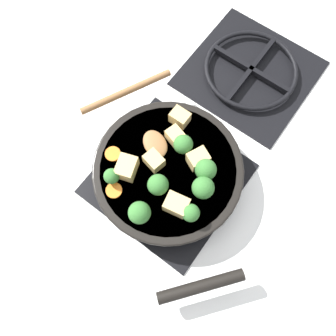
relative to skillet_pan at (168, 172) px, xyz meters
name	(u,v)px	position (x,y,z in m)	size (l,w,h in m)	color
ground_plane	(168,179)	(0.00, 0.00, -0.06)	(2.40, 2.40, 0.00)	white
front_burner_grate	(168,177)	(0.00, 0.00, -0.04)	(0.31, 0.31, 0.03)	black
rear_burner_grate	(250,71)	(0.00, 0.36, -0.04)	(0.31, 0.31, 0.03)	black
skillet_pan	(168,172)	(0.00, 0.00, 0.00)	(0.42, 0.39, 0.05)	black
wooden_spoon	(139,114)	(-0.13, 0.06, 0.03)	(0.23, 0.21, 0.02)	olive
tofu_cube_center_large	(154,161)	(-0.03, -0.01, 0.04)	(0.04, 0.03, 0.03)	#DBB770
tofu_cube_near_handle	(127,168)	(-0.07, -0.05, 0.04)	(0.05, 0.04, 0.04)	#DBB770
tofu_cube_east_chunk	(198,159)	(0.04, 0.05, 0.04)	(0.04, 0.03, 0.03)	#DBB770
tofu_cube_west_chunk	(176,205)	(0.06, -0.06, 0.04)	(0.05, 0.04, 0.04)	#DBB770
tofu_cube_back_piece	(175,136)	(-0.03, 0.06, 0.04)	(0.04, 0.03, 0.03)	#DBB770
tofu_cube_front_piece	(180,118)	(-0.05, 0.11, 0.04)	(0.04, 0.03, 0.03)	#DBB770
broccoli_floret_near_spoon	(139,213)	(0.01, -0.11, 0.05)	(0.05, 0.05, 0.05)	#709956
broccoli_floret_center_top	(158,185)	(0.01, -0.05, 0.05)	(0.04, 0.04, 0.05)	#709956
broccoli_floret_east_rim	(185,145)	(0.00, 0.05, 0.05)	(0.04, 0.04, 0.05)	#709956
broccoli_floret_west_rim	(206,170)	(0.07, 0.04, 0.05)	(0.04, 0.04, 0.05)	#709956
broccoli_floret_north_edge	(112,176)	(-0.08, -0.09, 0.05)	(0.03, 0.03, 0.04)	#709956
broccoli_floret_south_cluster	(191,213)	(0.09, -0.05, 0.05)	(0.04, 0.04, 0.04)	#709956
broccoli_floret_mid_floret	(203,188)	(0.08, 0.00, 0.05)	(0.05, 0.05, 0.05)	#709956
carrot_slice_orange_thin	(113,154)	(-0.12, -0.04, 0.03)	(0.03, 0.03, 0.01)	orange
carrot_slice_near_center	(114,190)	(-0.06, -0.10, 0.03)	(0.03, 0.03, 0.01)	orange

